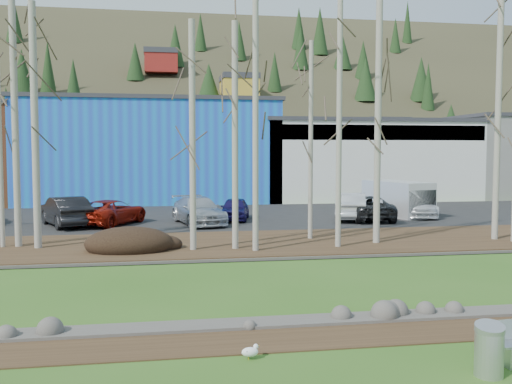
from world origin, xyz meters
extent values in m
plane|color=#2E5918|center=(0.00, 0.00, 0.00)|extent=(200.00, 200.00, 0.00)
cube|color=#382616|center=(0.00, 2.10, 0.01)|extent=(80.00, 1.80, 0.03)
cube|color=#382616|center=(0.00, 14.50, 0.07)|extent=(80.00, 7.00, 0.15)
cube|color=black|center=(0.00, 25.00, 0.07)|extent=(80.00, 14.00, 0.14)
cube|color=blue|center=(-6.00, 39.00, 4.00)|extent=(20.00, 12.00, 8.00)
cube|color=#333338|center=(-6.00, 39.00, 8.15)|extent=(20.40, 12.24, 0.30)
cube|color=silver|center=(12.00, 39.00, 3.25)|extent=(18.00, 12.00, 6.50)
cube|color=#333338|center=(12.00, 39.00, 6.65)|extent=(18.36, 12.24, 0.30)
cube|color=navy|center=(12.00, 33.10, 5.60)|extent=(17.64, 0.20, 1.20)
cube|color=#B6B8BB|center=(1.17, -0.14, 0.20)|extent=(0.11, 0.50, 0.40)
cylinder|color=#B6B8BB|center=(0.61, -0.56, 0.44)|extent=(0.64, 0.64, 0.88)
cylinder|color=gold|center=(-3.56, 0.94, 0.05)|extent=(0.01, 0.01, 0.09)
cylinder|color=gold|center=(-3.56, 1.00, 0.05)|extent=(0.01, 0.01, 0.09)
ellipsoid|color=white|center=(-3.53, 0.97, 0.15)|extent=(0.33, 0.19, 0.19)
cube|color=gray|center=(-3.53, 0.97, 0.19)|extent=(0.23, 0.17, 0.02)
sphere|color=white|center=(-3.41, 1.03, 0.23)|extent=(0.10, 0.10, 0.10)
cone|color=gold|center=(-3.35, 1.06, 0.23)|extent=(0.06, 0.05, 0.03)
ellipsoid|color=black|center=(-6.49, 13.25, 0.49)|extent=(3.51, 2.48, 0.69)
cylinder|color=#A9A598|center=(-11.08, 14.96, 5.46)|extent=(0.28, 0.28, 10.62)
cylinder|color=#A9A598|center=(-10.20, 14.43, 5.10)|extent=(0.29, 0.29, 9.90)
cylinder|color=#A9A598|center=(-1.53, 12.35, 6.01)|extent=(0.24, 0.24, 11.72)
cylinder|color=#A9A598|center=(-2.26, 12.98, 4.70)|extent=(0.25, 0.25, 9.10)
cylinder|color=#A9A598|center=(1.44, 15.10, 4.57)|extent=(0.20, 0.20, 8.85)
cylinder|color=#A9A598|center=(1.99, 12.72, 5.43)|extent=(0.23, 0.23, 10.56)
cylinder|color=#A9A598|center=(3.95, 13.47, 5.46)|extent=(0.28, 0.28, 10.62)
cylinder|color=#A9A598|center=(9.60, 13.56, 6.40)|extent=(0.27, 0.27, 12.51)
cylinder|color=#A9A598|center=(-3.96, 12.98, 4.70)|extent=(0.25, 0.25, 9.10)
imported|color=black|center=(-10.22, 21.45, 0.93)|extent=(3.45, 5.06, 1.58)
imported|color=#98180A|center=(-7.92, 21.68, 0.82)|extent=(4.21, 5.38, 1.36)
imported|color=#AEB2B7|center=(-3.21, 21.23, 0.88)|extent=(3.16, 5.41, 1.47)
imported|color=#1C1552|center=(-1.03, 22.71, 0.78)|extent=(2.27, 4.01, 1.29)
imported|color=silver|center=(5.60, 21.78, 0.93)|extent=(3.05, 5.05, 1.57)
imported|color=#27272A|center=(6.55, 21.48, 0.84)|extent=(2.90, 5.25, 1.39)
imported|color=silver|center=(10.31, 22.71, 0.84)|extent=(3.52, 5.20, 1.40)
cube|color=silver|center=(9.19, 23.39, 1.20)|extent=(3.07, 5.18, 2.12)
cube|color=black|center=(9.63, 21.53, 1.20)|extent=(2.10, 1.42, 1.31)
camera|label=1|loc=(-5.21, -9.79, 4.05)|focal=40.00mm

